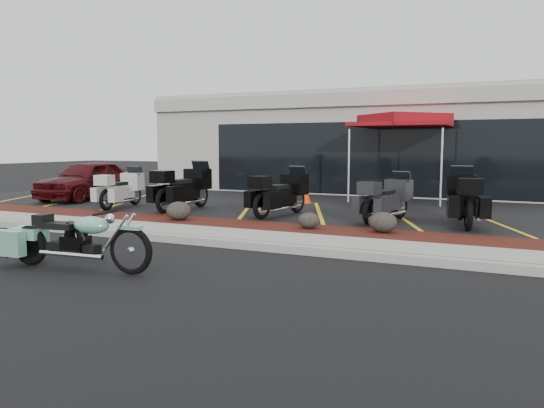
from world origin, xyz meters
The scene contains 18 objects.
ground centered at (0.00, 0.00, 0.00)m, with size 90.00×90.00×0.00m, color black.
curb centered at (0.00, 0.90, 0.07)m, with size 24.00×0.25×0.15m, color gray.
sidewalk centered at (0.00, 1.60, 0.07)m, with size 24.00×1.20×0.15m, color gray.
mulch_bed centered at (0.00, 2.80, 0.08)m, with size 24.00×1.20×0.16m, color #350F0C.
upper_lot centered at (0.00, 8.20, 0.07)m, with size 26.00×9.60×0.15m, color black.
dealership_building centered at (0.00, 14.47, 2.01)m, with size 18.00×8.16×4.00m.
boulder_left centered at (-2.60, 2.71, 0.39)m, with size 0.64×0.53×0.45m, color black.
boulder_mid centered at (0.75, 2.80, 0.34)m, with size 0.49×0.41×0.35m, color black.
boulder_right centered at (2.35, 2.94, 0.37)m, with size 0.60×0.50×0.43m, color black.
hero_cruiser centered at (-0.45, -1.68, 0.49)m, with size 2.79×0.71×0.98m, color #73B49B, non-canonical shape.
touring_white centered at (-5.70, 4.90, 0.75)m, with size 2.05×0.78×1.19m, color silver, non-canonical shape.
touring_black_front centered at (-3.57, 5.25, 0.84)m, with size 2.37×0.90×1.38m, color black, non-canonical shape.
touring_black_mid centered at (-0.51, 5.26, 0.79)m, with size 2.19×0.84×1.27m, color black, non-canonical shape.
touring_grey centered at (2.27, 5.25, 0.75)m, with size 2.05×0.78×1.19m, color #29292D, non-canonical shape.
touring_black_rear centered at (3.65, 5.56, 0.82)m, with size 2.31×0.88×1.34m, color black, non-canonical shape.
parked_car centered at (-8.34, 5.69, 0.81)m, with size 1.57×3.89×1.33m, color #3F090C.
traffic_cone centered at (-1.14, 7.60, 0.40)m, with size 0.34×0.34×0.50m, color #E03907.
popup_canopy centered at (1.41, 9.86, 2.73)m, with size 4.01×4.01×2.84m.
Camera 1 is at (4.80, -8.00, 1.98)m, focal length 35.00 mm.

